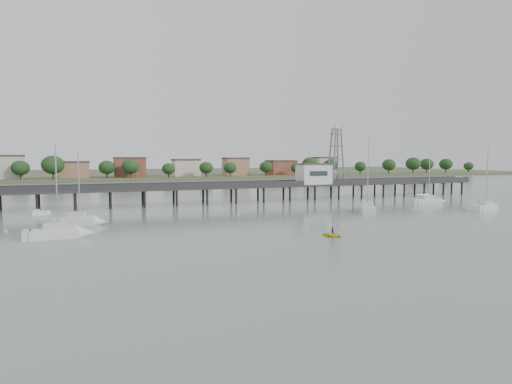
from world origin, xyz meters
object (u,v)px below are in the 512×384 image
at_px(pier, 220,187).
at_px(sailboat_a, 65,233).
at_px(white_tender, 40,213).
at_px(yellow_dinghy, 332,237).
at_px(sailboat_b, 85,221).
at_px(sailboat_d, 488,207).
at_px(lattice_tower, 336,156).
at_px(sailboat_c, 367,208).
at_px(sailboat_e, 432,201).

relative_size(pier, sailboat_a, 11.31).
distance_m(white_tender, yellow_dinghy, 55.42).
distance_m(sailboat_b, sailboat_d, 77.10).
distance_m(lattice_tower, sailboat_c, 27.80).
relative_size(sailboat_b, sailboat_d, 0.93).
bearing_deg(pier, yellow_dinghy, -86.88).
bearing_deg(sailboat_c, sailboat_b, 119.81).
bearing_deg(sailboat_c, sailboat_d, -77.41).
distance_m(lattice_tower, sailboat_e, 25.79).
xyz_separation_m(sailboat_e, white_tender, (-83.15, 11.14, -0.25)).
relative_size(lattice_tower, sailboat_d, 1.17).
bearing_deg(lattice_tower, pier, -180.00).
relative_size(sailboat_a, sailboat_d, 1.00).
relative_size(sailboat_a, yellow_dinghy, 4.66).
bearing_deg(lattice_tower, sailboat_c, -107.78).
bearing_deg(white_tender, sailboat_c, -29.78).
xyz_separation_m(lattice_tower, white_tender, (-68.63, -7.44, -10.71)).
height_order(lattice_tower, white_tender, lattice_tower).
bearing_deg(sailboat_d, sailboat_c, 146.49).
height_order(pier, sailboat_b, sailboat_b).
bearing_deg(yellow_dinghy, sailboat_d, -4.41).
xyz_separation_m(sailboat_d, yellow_dinghy, (-44.78, -13.56, -0.64)).
height_order(pier, yellow_dinghy, pier).
xyz_separation_m(pier, sailboat_a, (-31.53, -33.80, -3.15)).
bearing_deg(sailboat_e, pier, 165.24).
relative_size(sailboat_a, white_tender, 3.83).
bearing_deg(sailboat_c, sailboat_e, -43.68).
height_order(pier, sailboat_c, sailboat_c).
xyz_separation_m(sailboat_a, yellow_dinghy, (34.05, -12.36, -0.64)).
distance_m(sailboat_e, white_tender, 83.89).
bearing_deg(sailboat_c, pier, 75.37).
bearing_deg(sailboat_e, yellow_dinghy, -140.40).
xyz_separation_m(lattice_tower, sailboat_b, (-60.70, -23.04, -10.45)).
height_order(lattice_tower, sailboat_c, lattice_tower).
height_order(lattice_tower, yellow_dinghy, lattice_tower).
bearing_deg(yellow_dinghy, pier, 71.86).
relative_size(pier, lattice_tower, 9.68).
distance_m(sailboat_a, yellow_dinghy, 36.23).
relative_size(lattice_tower, sailboat_a, 1.17).
height_order(white_tender, yellow_dinghy, yellow_dinghy).
bearing_deg(sailboat_a, sailboat_b, 76.45).
height_order(pier, sailboat_d, sailboat_d).
relative_size(pier, white_tender, 43.30).
relative_size(lattice_tower, sailboat_b, 1.26).
distance_m(sailboat_d, white_tender, 88.10).
xyz_separation_m(sailboat_b, sailboat_a, (-2.33, -10.77, -0.00)).
xyz_separation_m(lattice_tower, yellow_dinghy, (-28.98, -46.16, -11.10)).
xyz_separation_m(pier, sailboat_c, (23.64, -24.53, -3.16)).
bearing_deg(sailboat_b, sailboat_d, 8.49).
relative_size(sailboat_c, sailboat_d, 1.16).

